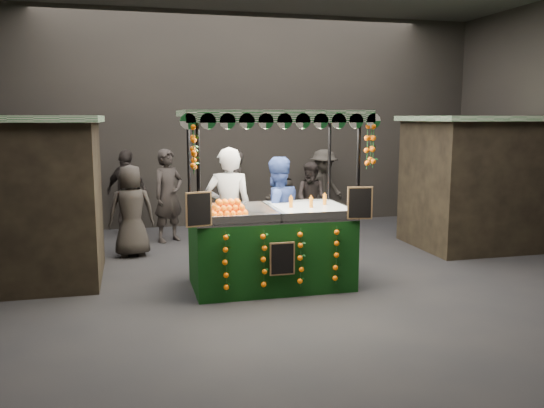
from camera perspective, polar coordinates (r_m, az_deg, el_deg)
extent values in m
plane|color=black|center=(9.05, 2.40, -7.74)|extent=(12.00, 12.00, 0.00)
cube|color=black|center=(13.54, -3.61, 8.46)|extent=(12.00, 0.10, 5.00)
cube|color=black|center=(4.14, 22.83, 7.12)|extent=(12.00, 0.10, 5.00)
cube|color=black|center=(9.60, -25.51, 0.01)|extent=(2.80, 2.00, 2.50)
cube|color=black|center=(12.06, 20.79, 1.91)|extent=(2.80, 2.00, 2.50)
cube|color=#12561E|center=(11.99, 21.13, 8.09)|extent=(3.00, 2.20, 0.10)
cube|color=black|center=(8.65, -0.15, -4.82)|extent=(2.37, 1.29, 1.08)
cube|color=silver|center=(8.53, -0.15, -1.16)|extent=(2.37, 1.29, 0.04)
cylinder|color=black|center=(7.70, -7.40, -0.85)|extent=(0.05, 0.05, 2.59)
cylinder|color=black|center=(8.28, 8.65, -0.20)|extent=(0.05, 0.05, 2.59)
cylinder|color=black|center=(8.91, -8.33, 0.43)|extent=(0.05, 0.05, 2.59)
cylinder|color=black|center=(9.42, 5.77, 0.93)|extent=(0.05, 0.05, 2.59)
cube|color=#12561E|center=(8.40, -0.15, 9.18)|extent=(2.64, 1.56, 0.09)
cube|color=silver|center=(8.70, 3.99, -0.56)|extent=(1.06, 1.16, 0.09)
cube|color=black|center=(7.62, -7.43, -0.53)|extent=(0.36, 0.10, 0.47)
cube|color=black|center=(8.22, 8.90, 0.11)|extent=(0.36, 0.10, 0.47)
cube|color=black|center=(7.98, 1.05, -5.57)|extent=(0.37, 0.03, 0.47)
imported|color=gray|center=(9.25, -4.41, -0.72)|extent=(0.84, 0.62, 2.10)
imported|color=navy|center=(9.37, 0.44, -1.09)|extent=(1.09, 0.93, 1.93)
imported|color=black|center=(11.85, -10.46, 0.84)|extent=(0.84, 0.77, 1.93)
imported|color=#292321|center=(12.24, 4.11, 0.46)|extent=(0.99, 0.93, 1.61)
imported|color=black|center=(12.71, -14.45, 1.13)|extent=(1.14, 1.06, 1.89)
imported|color=#2E2A25|center=(13.52, 5.24, 1.68)|extent=(1.35, 1.14, 1.82)
imported|color=black|center=(10.73, -14.07, -0.67)|extent=(0.88, 0.62, 1.72)
imported|color=black|center=(12.88, 17.00, 0.71)|extent=(1.57, 1.33, 1.70)
imported|color=#2A2422|center=(13.12, -3.76, 1.41)|extent=(0.54, 0.72, 1.79)
imported|color=black|center=(11.82, 0.75, 0.48)|extent=(1.07, 1.04, 1.73)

